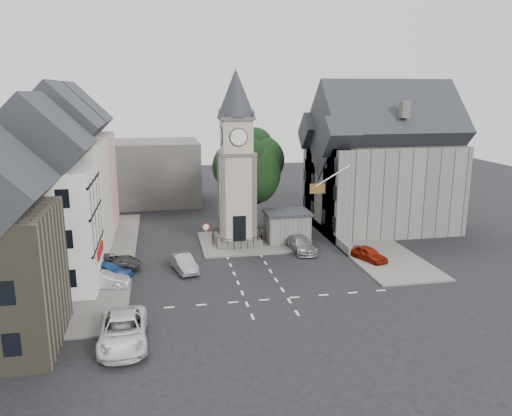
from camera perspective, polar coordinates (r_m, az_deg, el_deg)
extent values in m
plane|color=black|center=(40.68, -0.41, -7.37)|extent=(120.00, 120.00, 0.00)
cube|color=#595651|center=(46.03, -17.40, -5.41)|extent=(6.00, 30.00, 0.14)
cube|color=#595651|center=(51.25, 11.23, -3.14)|extent=(6.00, 26.00, 0.14)
cube|color=#595651|center=(48.35, -0.41, -3.86)|extent=(10.00, 8.00, 0.16)
cube|color=silver|center=(35.68, 1.25, -10.42)|extent=(20.00, 8.00, 0.01)
cube|color=#4C4944|center=(48.03, -2.17, -3.65)|extent=(4.20, 4.20, 0.70)
torus|color=black|center=(47.82, -2.18, -2.82)|extent=(4.86, 4.86, 0.06)
cube|color=gray|center=(46.95, -2.22, 1.43)|extent=(3.00, 3.00, 8.00)
cube|color=black|center=(46.22, -1.91, -2.33)|extent=(1.20, 0.25, 2.40)
cube|color=#4C4944|center=(46.29, -2.26, 6.28)|extent=(3.30, 3.30, 0.25)
cube|color=gray|center=(46.12, -2.28, 8.25)|extent=(2.70, 2.70, 3.20)
cylinder|color=white|center=(44.74, -2.00, 8.10)|extent=(1.50, 0.12, 1.50)
cube|color=#4C4944|center=(46.00, -2.30, 10.24)|extent=(3.10, 3.10, 0.30)
cone|color=black|center=(45.94, -2.32, 13.04)|extent=(3.40, 3.40, 4.20)
cube|color=#65615D|center=(48.20, 3.56, -2.31)|extent=(4.00, 3.00, 2.80)
cube|color=black|center=(47.81, 3.59, -0.52)|extent=(4.30, 3.30, 0.25)
cylinder|color=black|center=(52.63, -0.88, -0.04)|extent=(0.70, 0.70, 4.40)
cylinder|color=black|center=(45.03, -5.72, -3.68)|extent=(0.10, 0.10, 2.50)
cone|color=#A50C0C|center=(44.58, -5.74, -2.19)|extent=(0.70, 0.06, 0.70)
cone|color=white|center=(44.56, -5.74, -2.19)|extent=(0.54, 0.04, 0.54)
cube|color=tan|center=(54.88, -19.78, 2.71)|extent=(7.50, 7.00, 10.00)
cube|color=beige|center=(47.14, -21.18, 0.95)|extent=(7.50, 7.00, 10.00)
cube|color=silver|center=(39.61, -23.05, -2.20)|extent=(7.50, 7.00, 9.00)
cube|color=#4C4944|center=(66.41, -15.24, 3.88)|extent=(20.00, 10.00, 8.00)
cube|color=#65615D|center=(54.49, 14.16, 2.48)|extent=(14.00, 10.00, 9.00)
cube|color=#65615D|center=(48.95, 9.29, 1.52)|extent=(1.60, 4.40, 9.00)
cube|color=#65615D|center=(55.44, 6.81, 2.98)|extent=(1.60, 4.40, 9.00)
cube|color=#65615D|center=(51.99, 7.56, -2.32)|extent=(0.40, 16.00, 0.90)
cylinder|color=white|center=(44.65, 8.78, 3.67)|extent=(3.17, 0.10, 1.89)
plane|color=#B21414|center=(44.39, 7.03, 2.22)|extent=(1.40, 0.00, 1.40)
imported|color=navy|center=(40.67, -16.84, -6.89)|extent=(4.55, 3.15, 1.44)
imported|color=#ACAEB4|center=(39.03, -17.08, -7.90)|extent=(3.99, 1.81, 1.27)
imported|color=#2D2E30|center=(42.26, -16.62, -6.09)|extent=(5.37, 2.68, 1.46)
imported|color=gray|center=(41.25, -8.32, -6.22)|extent=(2.41, 4.29, 1.34)
imported|color=gray|center=(45.78, 5.17, -4.14)|extent=(2.18, 4.75, 1.34)
imported|color=maroon|center=(44.21, 12.73, -5.13)|extent=(2.71, 3.95, 1.25)
imported|color=silver|center=(30.68, -14.95, -13.40)|extent=(2.83, 5.91, 1.63)
imported|color=beige|center=(49.85, 11.21, -2.55)|extent=(0.72, 0.50, 1.91)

